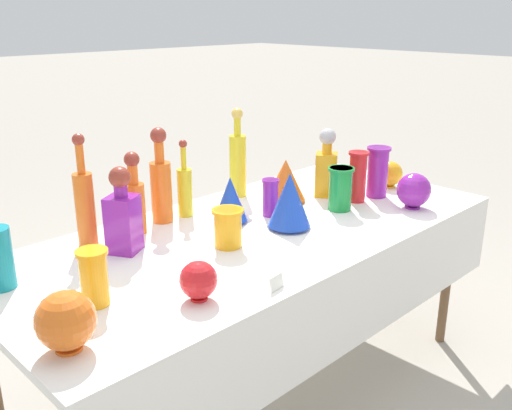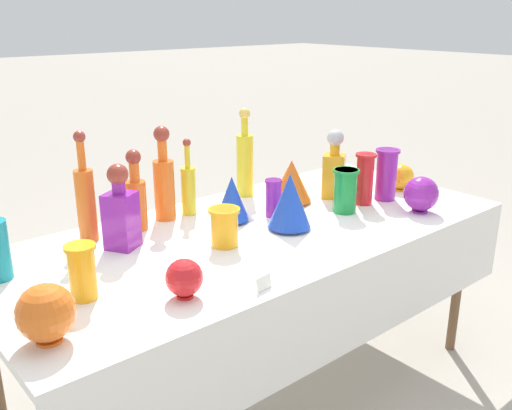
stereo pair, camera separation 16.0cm
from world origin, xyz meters
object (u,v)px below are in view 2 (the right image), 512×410
slender_vase_0 (365,177)px  round_bowl_1 (421,194)px  slender_vase_1 (386,173)px  slender_vase_3 (345,189)px  slender_vase_4 (273,197)px  round_bowl_2 (46,313)px  round_bowl_0 (184,278)px  tall_bottle_4 (136,197)px  tall_bottle_0 (245,160)px  square_decanter_0 (334,168)px  fluted_vase_0 (290,201)px  fluted_vase_2 (232,198)px  tall_bottle_2 (164,181)px  square_decanter_1 (121,212)px  tall_bottle_3 (86,199)px  fluted_vase_1 (291,181)px  round_bowl_3 (401,177)px  slender_vase_2 (224,225)px  tall_bottle_1 (188,187)px  slender_vase_5 (82,270)px

slender_vase_0 → round_bowl_1: size_ratio=1.47×
slender_vase_1 → slender_vase_3: slender_vase_1 is taller
slender_vase_4 → round_bowl_2: bearing=-162.6°
round_bowl_0 → tall_bottle_4: bearing=73.8°
tall_bottle_0 → round_bowl_0: size_ratio=3.34×
square_decanter_0 → round_bowl_0: 1.13m
fluted_vase_0 → fluted_vase_2: (-0.12, 0.21, -0.02)m
tall_bottle_2 → round_bowl_0: tall_bottle_2 is taller
square_decanter_1 → fluted_vase_0: (0.59, -0.26, -0.02)m
tall_bottle_3 → tall_bottle_0: bearing=3.3°
round_bowl_0 → slender_vase_4: bearing=28.1°
round_bowl_2 → fluted_vase_1: bearing=18.4°
tall_bottle_2 → fluted_vase_0: size_ratio=1.71×
round_bowl_1 → round_bowl_2: (-1.60, 0.03, 0.00)m
round_bowl_3 → fluted_vase_1: bearing=159.0°
square_decanter_0 → slender_vase_2: bearing=-169.5°
tall_bottle_3 → tall_bottle_4: tall_bottle_3 is taller
tall_bottle_1 → tall_bottle_2: size_ratio=0.84×
square_decanter_0 → slender_vase_0: 0.16m
slender_vase_2 → slender_vase_5: slender_vase_5 is taller
slender_vase_4 → square_decanter_0: bearing=1.9°
slender_vase_0 → round_bowl_3: bearing=3.3°
tall_bottle_4 → slender_vase_1: bearing=-20.5°
square_decanter_1 → round_bowl_3: size_ratio=2.46×
slender_vase_3 → fluted_vase_1: fluted_vase_1 is taller
slender_vase_0 → tall_bottle_4: bearing=158.1°
slender_vase_2 → round_bowl_0: bearing=-144.0°
slender_vase_4 → slender_vase_5: size_ratio=0.92×
square_decanter_1 → round_bowl_3: bearing=-9.4°
tall_bottle_0 → slender_vase_5: tall_bottle_0 is taller
slender_vase_5 → square_decanter_0: bearing=8.2°
tall_bottle_0 → square_decanter_0: size_ratio=1.29×
square_decanter_1 → fluted_vase_1: size_ratio=1.60×
tall_bottle_4 → slender_vase_0: size_ratio=1.41×
slender_vase_0 → square_decanter_1: bearing=167.1°
square_decanter_1 → slender_vase_1: (1.18, -0.26, -0.01)m
tall_bottle_4 → round_bowl_1: (1.02, -0.60, -0.05)m
square_decanter_1 → tall_bottle_3: bearing=113.0°
slender_vase_5 → round_bowl_3: (1.62, 0.05, -0.03)m
tall_bottle_1 → slender_vase_0: tall_bottle_1 is taller
tall_bottle_3 → round_bowl_1: tall_bottle_3 is taller
slender_vase_1 → fluted_vase_1: size_ratio=1.19×
slender_vase_4 → slender_vase_5: slender_vase_5 is taller
slender_vase_1 → round_bowl_3: 0.18m
square_decanter_1 → round_bowl_2: 0.63m
slender_vase_5 → round_bowl_1: bearing=-7.7°
tall_bottle_0 → round_bowl_2: (-1.17, -0.63, -0.08)m
fluted_vase_2 → round_bowl_3: 0.90m
round_bowl_3 → fluted_vase_0: bearing=-177.7°
fluted_vase_0 → round_bowl_2: fluted_vase_0 is taller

